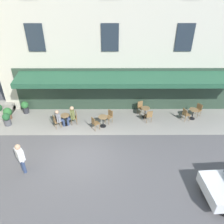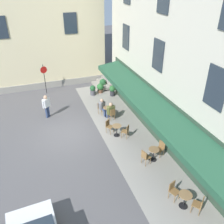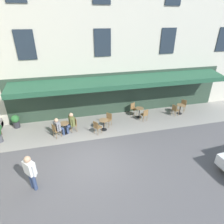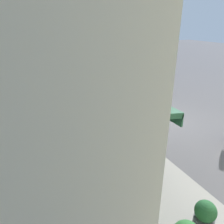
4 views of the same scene
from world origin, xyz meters
The scene contains 19 objects.
ground_plane centered at (0.00, 0.00, 0.00)m, with size 70.00×70.00×0.00m, color #565456.
sidewalk_cafe_terrace centered at (-3.25, -3.40, 0.00)m, with size 20.50×3.20×0.01m, color gray.
cafe_table_near_entrance centered at (-7.37, -3.64, 0.49)m, with size 0.60×0.60×0.75m.
cafe_chair_wicker_facing_street centered at (-6.77, -3.41, 0.55)m, with size 0.52×0.52×0.91m.
cafe_chair_wicker_by_window centered at (-7.86, -4.03, 0.55)m, with size 0.56×0.56×0.91m.
cafe_table_mid_terrace centered at (-1.19, -2.75, 0.49)m, with size 0.60×0.60×0.75m.
cafe_chair_wicker_under_awning centered at (-0.68, -2.38, 0.55)m, with size 0.56×0.56×0.91m.
cafe_chair_wicker_corner_left centered at (-1.62, -3.22, 0.55)m, with size 0.56×0.56×0.91m.
cafe_table_streetside centered at (-4.10, -3.85, 0.49)m, with size 0.60×0.60×0.75m.
cafe_chair_wicker_kerbside centered at (-4.26, -3.23, 0.55)m, with size 0.49×0.49×0.91m.
cafe_chair_wicker_back_row centered at (-3.85, -4.43, 0.55)m, with size 0.53×0.53×0.91m.
cafe_table_far_end centered at (1.29, -2.94, 0.49)m, with size 0.60×0.60×0.75m.
cafe_chair_wicker_near_door centered at (1.83, -2.61, 0.55)m, with size 0.55×0.55×0.91m.
cafe_chair_wicker_corner_right centered at (0.68, -3.09, 0.55)m, with size 0.48×0.48×0.91m.
seated_patron_in_grey centered at (1.65, -2.72, 0.69)m, with size 0.62×0.60×1.28m.
seated_companion_in_olive centered at (0.89, -3.04, 0.71)m, with size 0.63×0.68×1.34m.
potted_plant_entrance_right centered at (4.46, -4.47, 0.50)m, with size 0.52×0.52×0.91m.
potted_plant_under_sign centered at (5.16, -2.94, 0.45)m, with size 0.48×0.48×0.87m.
parked_car_white centered at (-7.98, 2.71, 0.71)m, with size 4.41×2.08×1.33m.
Camera 4 is at (7.51, -6.36, 4.51)m, focal length 35.25 mm.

